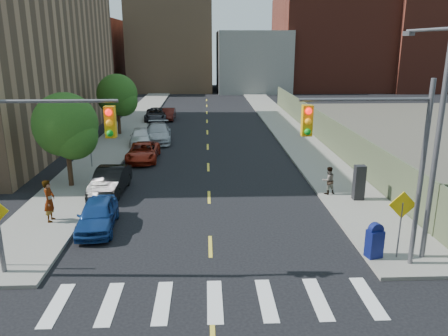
{
  "coord_description": "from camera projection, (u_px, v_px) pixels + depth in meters",
  "views": [
    {
      "loc": [
        -0.12,
        -8.5,
        8.14
      ],
      "look_at": [
        0.77,
        12.81,
        2.0
      ],
      "focal_mm": 35.0,
      "sensor_mm": 36.0,
      "label": 1
    }
  ],
  "objects": [
    {
      "name": "sidewalk_nw",
      "position": [
        139.0,
        116.0,
        49.93
      ],
      "size": [
        3.5,
        73.0,
        0.15
      ],
      "primitive_type": "cube",
      "color": "gray",
      "rests_on": "ground"
    },
    {
      "name": "sidewalk_ne",
      "position": [
        274.0,
        115.0,
        50.55
      ],
      "size": [
        3.5,
        73.0,
        0.15
      ],
      "primitive_type": "cube",
      "color": "gray",
      "rests_on": "ground"
    },
    {
      "name": "fence_north",
      "position": [
        319.0,
        126.0,
        37.34
      ],
      "size": [
        0.12,
        44.0,
        2.5
      ],
      "primitive_type": "cube",
      "color": "#555C40",
      "rests_on": "ground"
    },
    {
      "name": "bg_bldg_west",
      "position": [
        78.0,
        56.0,
        75.09
      ],
      "size": [
        14.0,
        18.0,
        12.0
      ],
      "primitive_type": "cube",
      "color": "#592319",
      "rests_on": "ground"
    },
    {
      "name": "bg_bldg_midwest",
      "position": [
        172.0,
        46.0,
        77.23
      ],
      "size": [
        14.0,
        16.0,
        15.0
      ],
      "primitive_type": "cube",
      "color": "#8C6B4C",
      "rests_on": "ground"
    },
    {
      "name": "bg_bldg_center",
      "position": [
        251.0,
        61.0,
        76.57
      ],
      "size": [
        12.0,
        16.0,
        10.0
      ],
      "primitive_type": "cube",
      "color": "gray",
      "rests_on": "ground"
    },
    {
      "name": "bg_bldg_east",
      "position": [
        328.0,
        43.0,
        78.22
      ],
      "size": [
        18.0,
        18.0,
        16.0
      ],
      "primitive_type": "cube",
      "color": "#592319",
      "rests_on": "ground"
    },
    {
      "name": "bg_bldg_fareast",
      "position": [
        422.0,
        38.0,
        76.67
      ],
      "size": [
        14.0,
        16.0,
        18.0
      ],
      "primitive_type": "cube",
      "color": "#592319",
      "rests_on": "ground"
    },
    {
      "name": "smokestack",
      "position": [
        448.0,
        7.0,
        75.45
      ],
      "size": [
        1.8,
        1.8,
        28.0
      ],
      "primitive_type": "cylinder",
      "color": "#8C6B4C",
      "rests_on": "ground"
    },
    {
      "name": "signal_nw",
      "position": [
        32.0,
        154.0,
        14.68
      ],
      "size": [
        4.59,
        0.3,
        7.0
      ],
      "color": "#59595E",
      "rests_on": "ground"
    },
    {
      "name": "signal_ne",
      "position": [
        382.0,
        151.0,
        15.17
      ],
      "size": [
        4.59,
        0.3,
        7.0
      ],
      "color": "#59595E",
      "rests_on": "ground"
    },
    {
      "name": "streetlight_ne",
      "position": [
        434.0,
        126.0,
        15.93
      ],
      "size": [
        0.25,
        3.7,
        9.0
      ],
      "color": "#59595E",
      "rests_on": "ground"
    },
    {
      "name": "warn_sign_ne",
      "position": [
        402.0,
        212.0,
        16.4
      ],
      "size": [
        1.06,
        0.06,
        2.83
      ],
      "color": "#59595E",
      "rests_on": "ground"
    },
    {
      "name": "warn_sign_midwest",
      "position": [
        90.0,
        140.0,
        28.75
      ],
      "size": [
        1.06,
        0.06,
        2.83
      ],
      "color": "#59595E",
      "rests_on": "ground"
    },
    {
      "name": "tree_west_near",
      "position": [
        66.0,
        129.0,
        24.54
      ],
      "size": [
        3.66,
        3.64,
        5.52
      ],
      "color": "#332114",
      "rests_on": "ground"
    },
    {
      "name": "tree_west_far",
      "position": [
        117.0,
        97.0,
        38.94
      ],
      "size": [
        3.66,
        3.64,
        5.52
      ],
      "color": "#332114",
      "rests_on": "ground"
    },
    {
      "name": "parked_car_blue",
      "position": [
        97.0,
        215.0,
        19.65
      ],
      "size": [
        1.88,
        4.07,
        1.35
      ],
      "primitive_type": "imported",
      "rotation": [
        0.0,
        0.0,
        0.07
      ],
      "color": "navy",
      "rests_on": "ground"
    },
    {
      "name": "parked_car_black",
      "position": [
        110.0,
        181.0,
        24.33
      ],
      "size": [
        1.75,
        4.46,
        1.44
      ],
      "primitive_type": "imported",
      "rotation": [
        0.0,
        0.0,
        -0.05
      ],
      "color": "black",
      "rests_on": "ground"
    },
    {
      "name": "parked_car_red",
      "position": [
        143.0,
        152.0,
        31.15
      ],
      "size": [
        2.11,
        4.55,
        1.26
      ],
      "primitive_type": "imported",
      "rotation": [
        0.0,
        0.0,
        0.0
      ],
      "color": "maroon",
      "rests_on": "ground"
    },
    {
      "name": "parked_car_silver",
      "position": [
        158.0,
        133.0,
        37.03
      ],
      "size": [
        2.51,
        5.38,
        1.52
      ],
      "primitive_type": "imported",
      "rotation": [
        0.0,
        0.0,
        0.07
      ],
      "color": "#A8AAB0",
      "rests_on": "ground"
    },
    {
      "name": "parked_car_white",
      "position": [
        141.0,
        137.0,
        35.83
      ],
      "size": [
        2.06,
        4.33,
        1.43
      ],
      "primitive_type": "imported",
      "rotation": [
        0.0,
        0.0,
        0.09
      ],
      "color": "silver",
      "rests_on": "ground"
    },
    {
      "name": "parked_car_maroon",
      "position": [
        169.0,
        114.0,
        47.7
      ],
      "size": [
        1.39,
        3.79,
        1.24
      ],
      "primitive_type": "imported",
      "rotation": [
        0.0,
        0.0,
        -0.02
      ],
      "color": "#40110C",
      "rests_on": "ground"
    },
    {
      "name": "parked_car_grey",
      "position": [
        156.0,
        115.0,
        46.98
      ],
      "size": [
        2.54,
        5.06,
        1.37
      ],
      "primitive_type": "imported",
      "rotation": [
        0.0,
        0.0,
        0.05
      ],
      "color": "black",
      "rests_on": "ground"
    },
    {
      "name": "mailbox",
      "position": [
        375.0,
        241.0,
        16.73
      ],
      "size": [
        0.67,
        0.58,
        1.41
      ],
      "rotation": [
        0.0,
        0.0,
        0.27
      ],
      "color": "#0E1755",
      "rests_on": "sidewalk_ne"
    },
    {
      "name": "payphone",
      "position": [
        359.0,
        183.0,
        22.89
      ],
      "size": [
        0.56,
        0.46,
        1.85
      ],
      "primitive_type": "cube",
      "rotation": [
        0.0,
        0.0,
        0.02
      ],
      "color": "black",
      "rests_on": "sidewalk_ne"
    },
    {
      "name": "pedestrian_west",
      "position": [
        49.0,
        201.0,
        20.06
      ],
      "size": [
        0.47,
        0.72,
        1.98
      ],
      "primitive_type": "imported",
      "rotation": [
        0.0,
        0.0,
        1.57
      ],
      "color": "gray",
      "rests_on": "sidewalk_nw"
    },
    {
      "name": "pedestrian_east",
      "position": [
        328.0,
        180.0,
        23.78
      ],
      "size": [
        0.88,
        0.77,
        1.53
      ],
      "primitive_type": "imported",
      "rotation": [
        0.0,
        0.0,
        3.43
      ],
      "color": "gray",
      "rests_on": "sidewalk_ne"
    }
  ]
}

